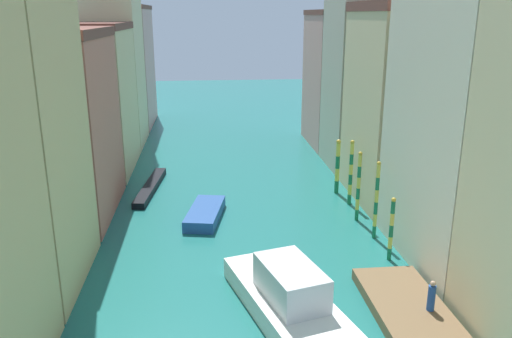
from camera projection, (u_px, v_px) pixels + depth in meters
ground_plane at (238, 202)px, 40.09m from camera, size 154.00×154.00×0.00m
building_left_1 at (3, 95)px, 25.15m from camera, size 6.17×8.91×20.48m
building_left_2 at (64, 125)px, 35.99m from camera, size 6.17×11.09×13.17m
building_left_3 at (96, 98)px, 46.83m from camera, size 6.17×11.00×13.33m
building_left_4 at (110, 42)px, 54.95m from camera, size 6.17×8.68×22.28m
building_left_5 at (127, 66)px, 66.21m from camera, size 6.17×12.13×15.12m
building_right_1 at (473, 81)px, 28.03m from camera, size 6.17×10.70×21.04m
building_right_2 at (398, 104)px, 38.96m from camera, size 6.17×9.68×14.96m
building_right_3 at (363, 78)px, 47.40m from camera, size 6.17×7.86×16.81m
building_right_4 at (338, 79)px, 56.19m from camera, size 6.17×9.84×14.48m
waterfront_dock at (407, 307)px, 25.15m from camera, size 3.45×7.18×0.59m
person_on_dock at (431, 297)px, 24.16m from camera, size 0.36×0.36×1.53m
mooring_pole_0 at (391, 228)px, 30.08m from camera, size 0.27×0.27×3.93m
mooring_pole_1 at (376, 200)px, 32.88m from camera, size 0.26×0.26×5.20m
mooring_pole_2 at (358, 186)px, 35.79m from camera, size 0.29×0.29×5.03m
mooring_pole_3 at (351, 172)px, 38.85m from camera, size 0.32×0.32×5.07m
mooring_pole_4 at (337, 166)px, 41.42m from camera, size 0.37×0.37×4.49m
vaporetto_white at (290, 301)px, 24.49m from camera, size 6.00×10.77×2.77m
gondola_black at (151, 187)px, 42.75m from camera, size 1.96×9.29×0.51m
motorboat_0 at (205, 213)px, 36.67m from camera, size 3.11×5.83×0.80m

